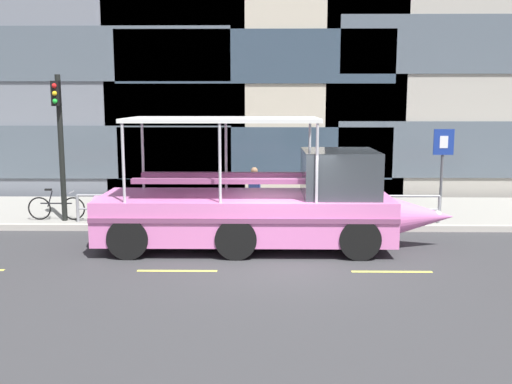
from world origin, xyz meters
name	(u,v)px	position (x,y,z in m)	size (l,w,h in m)	color
ground_plane	(283,260)	(0.00, 0.00, 0.00)	(120.00, 120.00, 0.00)	#333335
sidewalk	(278,212)	(0.00, 5.60, 0.09)	(32.00, 4.80, 0.18)	gray
curb_edge	(280,228)	(0.00, 3.11, 0.09)	(32.00, 0.18, 0.18)	#B2ADA3
lane_centreline	(284,271)	(0.00, -0.92, 0.00)	(25.80, 0.12, 0.01)	#DBD64C
curb_guardrail	(258,204)	(-0.64, 3.45, 0.75)	(10.83, 0.09, 0.84)	gray
traffic_light_pole	(60,134)	(-6.48, 3.60, 2.80)	(0.24, 0.46, 4.34)	black
parking_sign	(443,159)	(4.85, 3.77, 2.05)	(0.60, 0.12, 2.76)	#4C4F54
leaned_bicycle	(56,208)	(-6.76, 3.74, 0.56)	(1.74, 0.46, 0.96)	black
duck_tour_boat	(266,207)	(-0.39, 1.22, 1.08)	(9.24, 2.59, 3.35)	pink
pedestrian_near_bow	(368,184)	(2.82, 4.66, 1.18)	(0.27, 0.45, 1.65)	#1E2338
pedestrian_mid_left	(254,187)	(-0.76, 4.30, 1.12)	(0.38, 0.31, 1.56)	black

